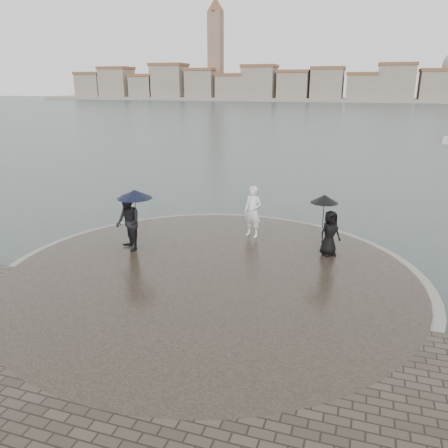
% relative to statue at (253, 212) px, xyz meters
% --- Properties ---
extents(ground, '(400.00, 400.00, 0.00)m').
position_rel_statue_xyz_m(ground, '(-0.36, -7.01, -1.28)').
color(ground, '#2B3835').
rests_on(ground, ground).
extents(kerb_ring, '(12.50, 12.50, 0.32)m').
position_rel_statue_xyz_m(kerb_ring, '(-0.36, -3.51, -1.12)').
color(kerb_ring, gray).
rests_on(kerb_ring, ground).
extents(quay_tip, '(11.90, 11.90, 0.36)m').
position_rel_statue_xyz_m(quay_tip, '(-0.36, -3.51, -1.10)').
color(quay_tip, '#2D261E').
rests_on(quay_tip, ground).
extents(statue, '(0.77, 0.62, 1.85)m').
position_rel_statue_xyz_m(statue, '(0.00, 0.00, 0.00)').
color(statue, white).
rests_on(statue, quay_tip).
extents(visitor_left, '(1.41, 1.25, 2.04)m').
position_rel_statue_xyz_m(visitor_left, '(-3.48, -2.59, 0.24)').
color(visitor_left, black).
rests_on(visitor_left, quay_tip).
extents(visitor_right, '(1.13, 0.97, 1.95)m').
position_rel_statue_xyz_m(visitor_right, '(2.72, -0.99, 0.14)').
color(visitor_right, black).
rests_on(visitor_right, quay_tip).
extents(far_skyline, '(260.00, 20.00, 37.00)m').
position_rel_statue_xyz_m(far_skyline, '(-6.65, 153.70, 4.33)').
color(far_skyline, gray).
rests_on(far_skyline, ground).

